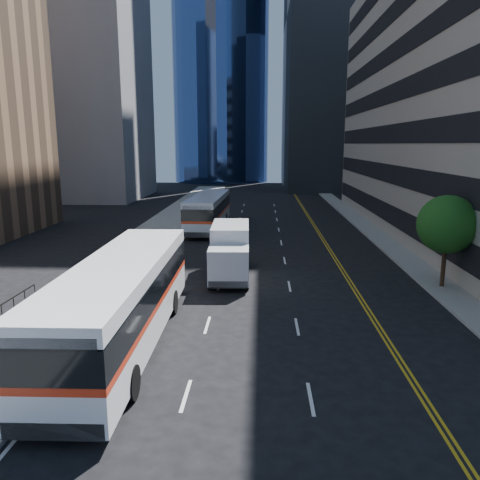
# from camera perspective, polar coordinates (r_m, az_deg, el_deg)

# --- Properties ---
(ground) EXTENTS (160.00, 160.00, 0.00)m
(ground) POSITION_cam_1_polar(r_m,az_deg,el_deg) (19.37, 5.89, -12.66)
(ground) COLOR black
(ground) RESTS_ON ground
(sidewalk_west) EXTENTS (5.00, 90.00, 0.15)m
(sidewalk_west) POSITION_cam_1_polar(r_m,az_deg,el_deg) (44.35, -9.56, 1.25)
(sidewalk_west) COLOR gray
(sidewalk_west) RESTS_ON ground
(sidewalk_east) EXTENTS (2.00, 90.00, 0.15)m
(sidewalk_east) POSITION_cam_1_polar(r_m,az_deg,el_deg) (44.51, 15.79, 1.00)
(sidewalk_east) COLOR gray
(sidewalk_east) RESTS_ON ground
(office_tower_north) EXTENTS (30.00, 28.00, 60.00)m
(office_tower_north) POSITION_cam_1_polar(r_m,az_deg,el_deg) (94.26, 15.81, 24.76)
(office_tower_north) COLOR gray
(office_tower_north) RESTS_ON ground
(midrise_west) EXTENTS (18.00, 18.00, 35.00)m
(midrise_west) POSITION_cam_1_polar(r_m,az_deg,el_deg) (75.25, -19.27, 18.31)
(midrise_west) COLOR gray
(midrise_west) RESTS_ON ground
(street_tree) EXTENTS (3.20, 3.20, 5.10)m
(street_tree) POSITION_cam_1_polar(r_m,az_deg,el_deg) (27.88, 23.94, 1.74)
(street_tree) COLOR #332114
(street_tree) RESTS_ON sidewalk_east
(bus_front) EXTENTS (3.20, 13.63, 3.50)m
(bus_front) POSITION_cam_1_polar(r_m,az_deg,el_deg) (19.21, -14.16, -7.05)
(bus_front) COLOR white
(bus_front) RESTS_ON ground
(bus_rear) EXTENTS (3.17, 12.51, 3.20)m
(bus_rear) POSITION_cam_1_polar(r_m,az_deg,el_deg) (44.56, -3.86, 3.61)
(bus_rear) COLOR silver
(bus_rear) RESTS_ON ground
(box_truck) EXTENTS (2.44, 6.58, 3.11)m
(box_truck) POSITION_cam_1_polar(r_m,az_deg,el_deg) (28.20, -1.22, -1.29)
(box_truck) COLOR silver
(box_truck) RESTS_ON ground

